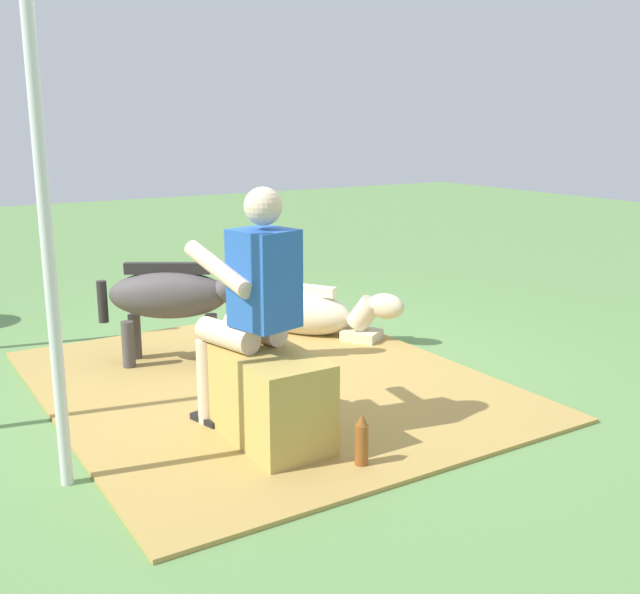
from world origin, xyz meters
The scene contains 8 objects.
ground_plane centered at (0.00, 0.00, 0.00)m, with size 24.00×24.00×0.00m, color #608C4C.
hay_patch centered at (-0.17, 0.15, 0.01)m, with size 3.20×2.71×0.02m, color #AD8C47.
hay_bale centered at (-1.01, 0.56, 0.26)m, with size 0.74×0.41×0.52m, color tan.
person_seated centered at (-0.84, 0.58, 0.78)m, with size 0.71×0.52×1.40m.
pony_standing centered at (0.51, 0.45, 0.53)m, with size 0.87×1.20×0.88m.
pony_lying centered at (0.67, -0.74, 0.19)m, with size 1.28×0.93×0.42m.
soda_bottle centered at (-1.51, 0.31, 0.14)m, with size 0.07×0.07×0.30m.
tent_pole_left centered at (-0.88, 1.62, 1.11)m, with size 0.06×0.06×2.22m, color silver.
Camera 1 is at (-4.36, 2.34, 1.73)m, focal length 41.93 mm.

